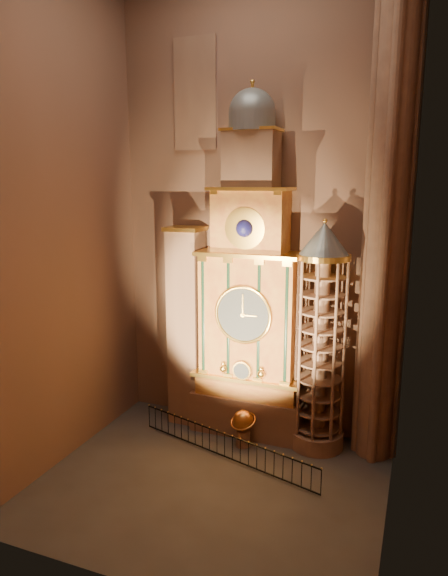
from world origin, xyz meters
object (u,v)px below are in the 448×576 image
at_px(stair_turret, 320,340).
at_px(astronomical_clock, 250,302).
at_px(portrait_tower, 187,326).
at_px(celestial_globe, 243,425).
at_px(iron_railing, 225,445).

bearing_deg(stair_turret, astronomical_clock, 175.70).
xyz_separation_m(portrait_tower, stair_turret, (6.90, -0.28, 0.12)).
height_order(portrait_tower, stair_turret, stair_turret).
bearing_deg(celestial_globe, stair_turret, 21.64).
xyz_separation_m(stair_turret, celestial_globe, (-3.26, -1.29, -4.20)).
distance_m(stair_turret, celestial_globe, 5.47).
bearing_deg(celestial_globe, iron_railing, -106.28).
relative_size(astronomical_clock, stair_turret, 1.55).
distance_m(portrait_tower, iron_railing, 6.30).
bearing_deg(astronomical_clock, iron_railing, -93.22).
bearing_deg(portrait_tower, astronomical_clock, -0.29).
xyz_separation_m(celestial_globe, iron_railing, (-0.41, -1.39, -0.44)).
relative_size(astronomical_clock, celestial_globe, 9.34).
height_order(stair_turret, iron_railing, stair_turret).
relative_size(portrait_tower, iron_railing, 1.10).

